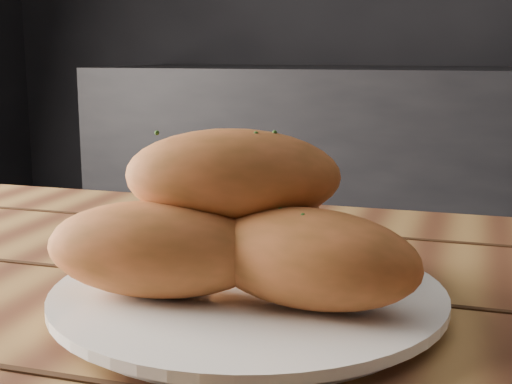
# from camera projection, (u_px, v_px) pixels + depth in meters

# --- Properties ---
(plate) EXTENTS (0.30, 0.30, 0.02)m
(plate) POSITION_uv_depth(u_px,v_px,m) (248.00, 298.00, 0.55)
(plate) COLOR white
(plate) RESTS_ON table
(bread_rolls) EXTENTS (0.29, 0.23, 0.12)m
(bread_rolls) POSITION_uv_depth(u_px,v_px,m) (239.00, 227.00, 0.54)
(bread_rolls) COLOR #C76637
(bread_rolls) RESTS_ON plate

